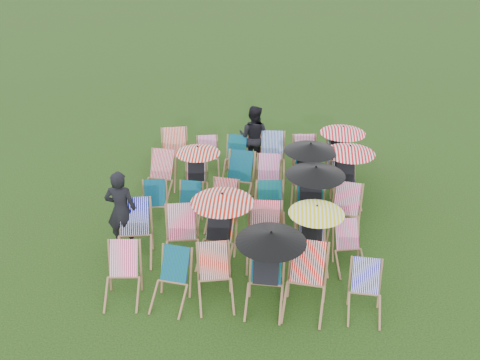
# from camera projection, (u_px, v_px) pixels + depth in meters

# --- Properties ---
(ground) EXTENTS (100.00, 100.00, 0.00)m
(ground) POSITION_uv_depth(u_px,v_px,m) (247.00, 228.00, 10.93)
(ground) COLOR black
(ground) RESTS_ON ground
(deckchair_0) EXTENTS (0.67, 0.88, 0.90)m
(deckchair_0) POSITION_uv_depth(u_px,v_px,m) (122.00, 276.00, 8.85)
(deckchair_0) COLOR #896140
(deckchair_0) RESTS_ON ground
(deckchair_1) EXTENTS (0.69, 0.88, 0.87)m
(deckchair_1) POSITION_uv_depth(u_px,v_px,m) (171.00, 281.00, 8.76)
(deckchair_1) COLOR #896140
(deckchair_1) RESTS_ON ground
(deckchair_2) EXTENTS (0.76, 0.94, 0.91)m
(deckchair_2) POSITION_uv_depth(u_px,v_px,m) (215.00, 278.00, 8.78)
(deckchair_2) COLOR #896140
(deckchair_2) RESTS_ON ground
(deckchair_3) EXTENTS (1.14, 1.19, 1.35)m
(deckchair_3) POSITION_uv_depth(u_px,v_px,m) (267.00, 269.00, 8.59)
(deckchair_3) COLOR #896140
(deckchair_3) RESTS_ON ground
(deckchair_4) EXTENTS (0.80, 1.03, 1.03)m
(deckchair_4) POSITION_uv_depth(u_px,v_px,m) (305.00, 282.00, 8.59)
(deckchair_4) COLOR #896140
(deckchair_4) RESTS_ON ground
(deckchair_5) EXTENTS (0.60, 0.80, 0.83)m
(deckchair_5) POSITION_uv_depth(u_px,v_px,m) (365.00, 292.00, 8.52)
(deckchair_5) COLOR #896140
(deckchair_5) RESTS_ON ground
(deckchair_6) EXTENTS (0.82, 1.04, 1.02)m
(deckchair_6) POSITION_uv_depth(u_px,v_px,m) (134.00, 233.00, 9.85)
(deckchair_6) COLOR #896140
(deckchair_6) RESTS_ON ground
(deckchair_7) EXTENTS (0.79, 0.99, 0.97)m
(deckchair_7) POSITION_uv_depth(u_px,v_px,m) (182.00, 238.00, 9.75)
(deckchair_7) COLOR #896140
(deckchair_7) RESTS_ON ground
(deckchair_8) EXTENTS (1.14, 1.21, 1.35)m
(deckchair_8) POSITION_uv_depth(u_px,v_px,m) (219.00, 227.00, 9.68)
(deckchair_8) COLOR #896140
(deckchair_8) RESTS_ON ground
(deckchair_9) EXTENTS (0.71, 0.97, 1.03)m
(deckchair_9) POSITION_uv_depth(u_px,v_px,m) (265.00, 237.00, 9.72)
(deckchair_9) COLOR #896140
(deckchair_9) RESTS_ON ground
(deckchair_10) EXTENTS (1.00, 1.07, 1.19)m
(deckchair_10) POSITION_uv_depth(u_px,v_px,m) (313.00, 235.00, 9.58)
(deckchair_10) COLOR #896140
(deckchair_10) RESTS_ON ground
(deckchair_11) EXTENTS (0.67, 0.84, 0.81)m
(deckchair_11) POSITION_uv_depth(u_px,v_px,m) (350.00, 248.00, 9.61)
(deckchair_11) COLOR #896140
(deckchair_11) RESTS_ON ground
(deckchair_12) EXTENTS (0.66, 0.83, 0.82)m
(deckchair_12) POSITION_uv_depth(u_px,v_px,m) (155.00, 205.00, 10.93)
(deckchair_12) COLOR #896140
(deckchair_12) RESTS_ON ground
(deckchair_13) EXTENTS (0.58, 0.78, 0.81)m
(deckchair_13) POSITION_uv_depth(u_px,v_px,m) (188.00, 206.00, 10.90)
(deckchair_13) COLOR #896140
(deckchair_13) RESTS_ON ground
(deckchair_14) EXTENTS (0.71, 0.90, 0.90)m
(deckchair_14) POSITION_uv_depth(u_px,v_px,m) (222.00, 207.00, 10.81)
(deckchair_14) COLOR #896140
(deckchair_14) RESTS_ON ground
(deckchair_15) EXTENTS (0.69, 0.90, 0.92)m
(deckchair_15) POSITION_uv_depth(u_px,v_px,m) (271.00, 210.00, 10.66)
(deckchair_15) COLOR #896140
(deckchair_15) RESTS_ON ground
(deckchair_16) EXTENTS (1.16, 1.21, 1.38)m
(deckchair_16) POSITION_uv_depth(u_px,v_px,m) (312.00, 199.00, 10.53)
(deckchair_16) COLOR #896140
(deckchair_16) RESTS_ON ground
(deckchair_17) EXTENTS (0.77, 0.97, 0.95)m
(deckchair_17) POSITION_uv_depth(u_px,v_px,m) (345.00, 213.00, 10.55)
(deckchair_17) COLOR #896140
(deckchair_17) RESTS_ON ground
(deckchair_18) EXTENTS (0.76, 0.97, 0.97)m
(deckchair_18) POSITION_uv_depth(u_px,v_px,m) (159.00, 177.00, 11.89)
(deckchair_18) COLOR #896140
(deckchair_18) RESTS_ON ground
(deckchair_19) EXTENTS (0.98, 1.05, 1.16)m
(deckchair_19) POSITION_uv_depth(u_px,v_px,m) (197.00, 171.00, 11.84)
(deckchair_19) COLOR #896140
(deckchair_19) RESTS_ON ground
(deckchair_20) EXTENTS (0.80, 1.01, 1.00)m
(deckchair_20) POSITION_uv_depth(u_px,v_px,m) (238.00, 179.00, 11.75)
(deckchair_20) COLOR #896140
(deckchair_20) RESTS_ON ground
(deckchair_21) EXTENTS (0.62, 0.86, 0.92)m
(deckchair_21) POSITION_uv_depth(u_px,v_px,m) (268.00, 180.00, 11.79)
(deckchair_21) COLOR #896140
(deckchair_21) RESTS_ON ground
(deckchair_22) EXTENTS (1.14, 1.19, 1.35)m
(deckchair_22) POSITION_uv_depth(u_px,v_px,m) (307.00, 172.00, 11.58)
(deckchair_22) COLOR #896140
(deckchair_22) RESTS_ON ground
(deckchair_23) EXTENTS (1.09, 1.18, 1.29)m
(deckchair_23) POSITION_uv_depth(u_px,v_px,m) (347.00, 174.00, 11.59)
(deckchair_23) COLOR #896140
(deckchair_23) RESTS_ON ground
(deckchair_24) EXTENTS (0.86, 1.07, 1.03)m
(deckchair_24) POSITION_uv_depth(u_px,v_px,m) (175.00, 154.00, 12.84)
(deckchair_24) COLOR #896140
(deckchair_24) RESTS_ON ground
(deckchair_25) EXTENTS (0.68, 0.86, 0.85)m
(deckchair_25) POSITION_uv_depth(u_px,v_px,m) (208.00, 157.00, 12.90)
(deckchair_25) COLOR #896140
(deckchair_25) RESTS_ON ground
(deckchair_26) EXTENTS (0.62, 0.83, 0.87)m
(deckchair_26) POSITION_uv_depth(u_px,v_px,m) (235.00, 157.00, 12.87)
(deckchair_26) COLOR #896140
(deckchair_26) RESTS_ON ground
(deckchair_27) EXTENTS (0.68, 0.93, 0.99)m
(deckchair_27) POSITION_uv_depth(u_px,v_px,m) (272.00, 157.00, 12.75)
(deckchair_27) COLOR #896140
(deckchair_27) RESTS_ON ground
(deckchair_28) EXTENTS (0.71, 0.92, 0.93)m
(deckchair_28) POSITION_uv_depth(u_px,v_px,m) (306.00, 159.00, 12.72)
(deckchair_28) COLOR #896140
(deckchair_28) RESTS_ON ground
(deckchair_29) EXTENTS (1.07, 1.12, 1.27)m
(deckchair_29) POSITION_uv_depth(u_px,v_px,m) (340.00, 151.00, 12.62)
(deckchair_29) COLOR #896140
(deckchair_29) RESTS_ON ground
(person_left) EXTENTS (0.60, 0.40, 1.62)m
(person_left) POSITION_uv_depth(u_px,v_px,m) (121.00, 210.00, 10.00)
(person_left) COLOR black
(person_left) RESTS_ON ground
(person_rear) EXTENTS (0.90, 0.78, 1.58)m
(person_rear) POSITION_uv_depth(u_px,v_px,m) (254.00, 137.00, 13.09)
(person_rear) COLOR black
(person_rear) RESTS_ON ground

